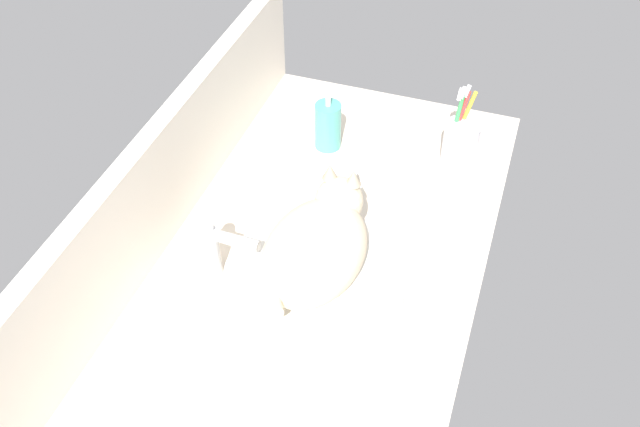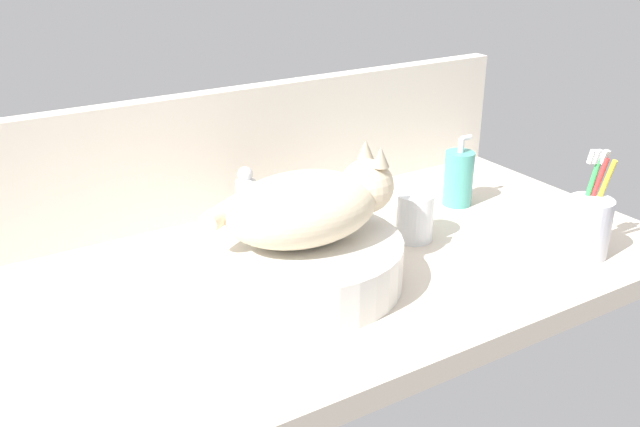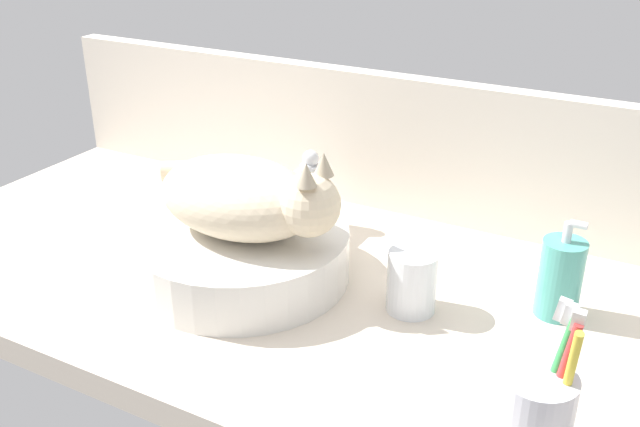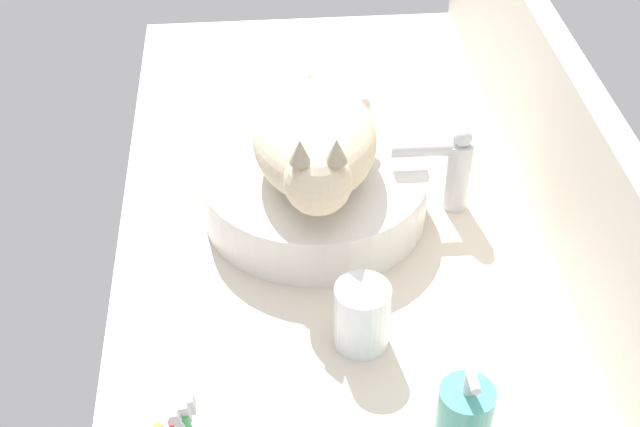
{
  "view_description": "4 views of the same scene",
  "coord_description": "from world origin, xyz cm",
  "px_view_note": "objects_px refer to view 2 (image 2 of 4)",
  "views": [
    {
      "loc": [
        -81.47,
        -31.16,
        101.63
      ],
      "look_at": [
        6.97,
        -0.92,
        11.37
      ],
      "focal_mm": 40.0,
      "sensor_mm": 36.0,
      "label": 1
    },
    {
      "loc": [
        -54.59,
        -91.19,
        56.26
      ],
      "look_at": [
        -0.45,
        -3.62,
        11.52
      ],
      "focal_mm": 40.0,
      "sensor_mm": 36.0,
      "label": 2
    },
    {
      "loc": [
        50.85,
        -80.07,
        54.51
      ],
      "look_at": [
        5.77,
        3.32,
        9.73
      ],
      "focal_mm": 40.0,
      "sensor_mm": 36.0,
      "label": 3
    },
    {
      "loc": [
        96.42,
        -11.47,
        82.28
      ],
      "look_at": [
        7.27,
        -3.83,
        8.7
      ],
      "focal_mm": 50.0,
      "sensor_mm": 36.0,
      "label": 4
    }
  ],
  "objects_px": {
    "sink_basin": "(302,262)",
    "toothbrush_cup": "(588,225)",
    "water_glass": "(415,219)",
    "faucet": "(249,202)",
    "cat": "(309,205)",
    "soap_dispenser": "(458,178)"
  },
  "relations": [
    {
      "from": "sink_basin",
      "to": "water_glass",
      "type": "xyz_separation_m",
      "value": [
        0.26,
        0.03,
        0.0
      ]
    },
    {
      "from": "sink_basin",
      "to": "cat",
      "type": "bearing_deg",
      "value": 0.71
    },
    {
      "from": "water_glass",
      "to": "sink_basin",
      "type": "bearing_deg",
      "value": -172.27
    },
    {
      "from": "cat",
      "to": "faucet",
      "type": "distance_m",
      "value": 0.2
    },
    {
      "from": "cat",
      "to": "water_glass",
      "type": "xyz_separation_m",
      "value": [
        0.24,
        0.03,
        -0.09
      ]
    },
    {
      "from": "cat",
      "to": "soap_dispenser",
      "type": "height_order",
      "value": "cat"
    },
    {
      "from": "sink_basin",
      "to": "faucet",
      "type": "bearing_deg",
      "value": 89.0
    },
    {
      "from": "sink_basin",
      "to": "cat",
      "type": "relative_size",
      "value": 1.0
    },
    {
      "from": "sink_basin",
      "to": "toothbrush_cup",
      "type": "height_order",
      "value": "toothbrush_cup"
    },
    {
      "from": "sink_basin",
      "to": "soap_dispenser",
      "type": "relative_size",
      "value": 2.23
    },
    {
      "from": "water_glass",
      "to": "toothbrush_cup",
      "type": "bearing_deg",
      "value": -43.68
    },
    {
      "from": "water_glass",
      "to": "cat",
      "type": "bearing_deg",
      "value": -171.88
    },
    {
      "from": "faucet",
      "to": "toothbrush_cup",
      "type": "height_order",
      "value": "toothbrush_cup"
    },
    {
      "from": "cat",
      "to": "water_glass",
      "type": "bearing_deg",
      "value": 8.12
    },
    {
      "from": "faucet",
      "to": "water_glass",
      "type": "relative_size",
      "value": 1.54
    },
    {
      "from": "faucet",
      "to": "soap_dispenser",
      "type": "bearing_deg",
      "value": -9.63
    },
    {
      "from": "faucet",
      "to": "water_glass",
      "type": "distance_m",
      "value": 0.3
    },
    {
      "from": "faucet",
      "to": "water_glass",
      "type": "height_order",
      "value": "faucet"
    },
    {
      "from": "sink_basin",
      "to": "water_glass",
      "type": "height_order",
      "value": "water_glass"
    },
    {
      "from": "sink_basin",
      "to": "water_glass",
      "type": "distance_m",
      "value": 0.26
    },
    {
      "from": "toothbrush_cup",
      "to": "water_glass",
      "type": "relative_size",
      "value": 2.11
    },
    {
      "from": "sink_basin",
      "to": "cat",
      "type": "distance_m",
      "value": 0.1
    }
  ]
}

